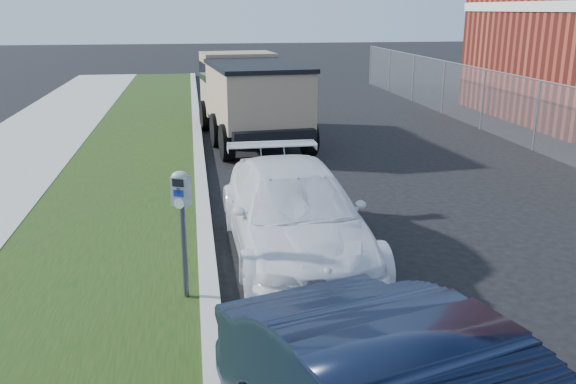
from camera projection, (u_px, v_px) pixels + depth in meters
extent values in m
plane|color=black|center=(400.00, 278.00, 8.32)|extent=(120.00, 120.00, 0.00)
cube|color=#999991|center=(205.00, 233.00, 9.80)|extent=(0.25, 50.00, 0.15)
cube|color=#17340E|center=(102.00, 239.00, 9.56)|extent=(3.00, 50.00, 0.13)
plane|color=slate|center=(537.00, 116.00, 15.58)|extent=(0.00, 30.00, 30.00)
cylinder|color=gray|center=(541.00, 81.00, 15.32)|extent=(0.04, 30.00, 0.04)
cylinder|color=gray|center=(537.00, 116.00, 15.58)|extent=(0.06, 0.06, 1.80)
cylinder|color=gray|center=(483.00, 100.00, 18.41)|extent=(0.06, 0.06, 1.80)
cylinder|color=gray|center=(444.00, 87.00, 21.25)|extent=(0.06, 0.06, 1.80)
cylinder|color=gray|center=(413.00, 78.00, 24.09)|extent=(0.06, 0.06, 1.80)
cylinder|color=gray|center=(390.00, 71.00, 26.93)|extent=(0.06, 0.06, 1.80)
cylinder|color=gray|center=(370.00, 65.00, 29.76)|extent=(0.06, 0.06, 1.80)
cylinder|color=#3F4247|center=(184.00, 252.00, 7.33)|extent=(0.10, 0.10, 1.15)
cube|color=gray|center=(181.00, 191.00, 7.11)|extent=(0.25, 0.21, 0.34)
ellipsoid|color=gray|center=(180.00, 176.00, 7.06)|extent=(0.26, 0.22, 0.13)
cube|color=black|center=(178.00, 183.00, 7.01)|extent=(0.13, 0.07, 0.09)
cube|color=navy|center=(178.00, 193.00, 7.05)|extent=(0.12, 0.06, 0.08)
cylinder|color=silver|center=(179.00, 204.00, 7.09)|extent=(0.12, 0.06, 0.13)
cube|color=#3F4247|center=(178.00, 190.00, 7.04)|extent=(0.04, 0.03, 0.06)
imported|color=white|center=(294.00, 214.00, 8.86)|extent=(1.95, 4.63, 1.33)
cube|color=black|center=(252.00, 118.00, 16.75)|extent=(2.52, 5.90, 0.31)
cube|color=#8C755A|center=(238.00, 83.00, 18.45)|extent=(2.25, 1.81, 1.79)
cube|color=black|center=(238.00, 71.00, 18.35)|extent=(2.28, 1.83, 0.54)
cube|color=#8C755A|center=(257.00, 95.00, 15.88)|extent=(2.51, 3.95, 1.43)
cube|color=black|center=(256.00, 66.00, 15.66)|extent=(2.61, 4.05, 0.11)
cube|color=black|center=(234.00, 105.00, 19.47)|extent=(2.15, 0.35, 0.27)
cylinder|color=black|center=(206.00, 115.00, 18.39)|extent=(0.37, 0.92, 0.90)
cylinder|color=black|center=(272.00, 113.00, 18.89)|extent=(0.37, 0.92, 0.90)
cylinder|color=black|center=(217.00, 130.00, 16.15)|extent=(0.37, 0.92, 0.90)
cylinder|color=black|center=(292.00, 126.00, 16.65)|extent=(0.37, 0.92, 0.90)
cylinder|color=black|center=(227.00, 142.00, 14.66)|extent=(0.37, 0.92, 0.90)
cylinder|color=black|center=(309.00, 138.00, 15.15)|extent=(0.37, 0.92, 0.90)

